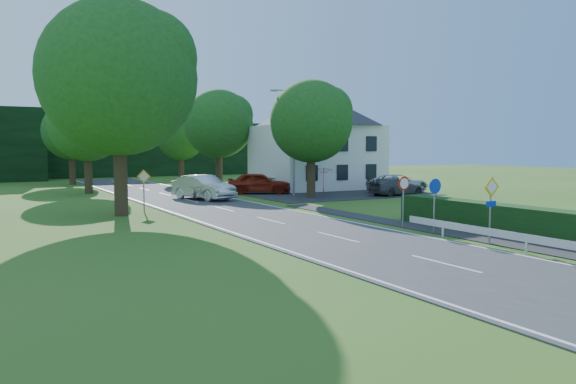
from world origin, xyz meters
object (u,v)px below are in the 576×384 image
moving_car (203,187)px  parked_car_grey (396,187)px  motorcycle (195,193)px  parked_car_silver_a (295,180)px  parked_car_silver_b (398,183)px  streetlight (292,137)px  parasol (324,180)px  parked_car_red (259,183)px

moving_car → parked_car_grey: moving_car is taller
motorcycle → parked_car_grey: bearing=3.8°
parked_car_silver_a → parked_car_silver_b: (5.85, -6.68, -0.12)m
moving_car → motorcycle: bearing=-169.5°
streetlight → parasol: 4.96m
motorcycle → parasol: size_ratio=0.81×
parked_car_silver_a → parasol: size_ratio=2.21×
streetlight → parked_car_red: (-1.35, 3.00, -3.58)m
parked_car_grey → streetlight: bearing=63.2°
streetlight → moving_car: streetlight is taller
parked_car_grey → motorcycle: bearing=76.6°
parked_car_grey → parasol: 5.80m
motorcycle → parked_car_silver_a: parked_car_silver_a is taller
motorcycle → parked_car_red: bearing=42.4°
parked_car_silver_b → motorcycle: bearing=87.0°
parked_car_red → parked_car_silver_a: 5.22m
parked_car_red → parasol: bearing=-85.6°
streetlight → motorcycle: size_ratio=4.26×
parked_car_silver_b → streetlight: bearing=82.7°
parked_car_silver_a → parasol: (0.17, -4.34, 0.20)m
parked_car_silver_b → parasol: parasol is taller
parked_car_grey → parked_car_silver_b: (2.02, 2.15, 0.07)m
parasol → moving_car: bearing=-176.2°
parked_car_grey → parasol: (-3.66, 4.49, 0.39)m
moving_car → parked_car_grey: (14.16, -3.80, -0.21)m
moving_car → motorcycle: (-0.80, -0.45, -0.37)m
parked_car_red → parasol: size_ratio=2.15×
parked_car_red → parked_car_silver_a: bearing=-36.5°
moving_car → parked_car_silver_a: (10.33, 5.03, -0.02)m
parked_car_red → parasol: parasol is taller
parked_car_silver_b → parasol: bearing=68.7°
streetlight → parked_car_grey: size_ratio=1.78×
parked_car_red → parked_car_grey: bearing=-100.4°
streetlight → motorcycle: (-7.80, -0.15, -3.93)m
streetlight → parked_car_red: streetlight is taller
parked_car_red → parked_car_grey: 10.70m
parked_car_red → streetlight: bearing=-128.8°
motorcycle → parked_car_red: parked_car_red is taller
parked_car_red → parked_car_silver_b: size_ratio=0.95×
parked_car_silver_a → parasol: parasol is taller
streetlight → parked_car_silver_b: (9.18, -1.35, -3.70)m
motorcycle → parked_car_silver_a: 12.41m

